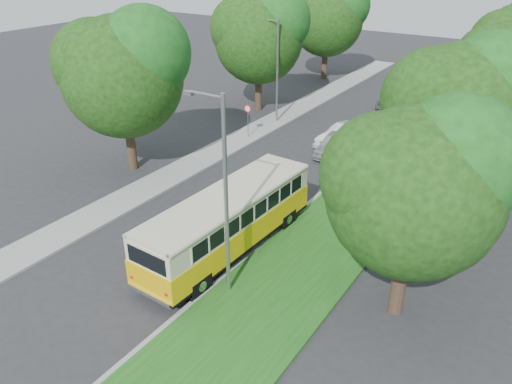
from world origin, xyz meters
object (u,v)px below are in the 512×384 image
Objects in this scene: car_blue at (392,118)px; car_silver at (334,144)px; lamppost_near at (224,193)px; car_grey at (397,100)px; vintage_bus at (228,223)px; car_white at (344,136)px; lamppost_far at (276,68)px.

car_silver is at bearing -92.78° from car_blue.
car_blue is at bearing 93.08° from lamppost_near.
car_blue is (1.33, 7.28, -0.06)m from car_silver.
car_silver is 0.76× the size of car_grey.
vintage_bus is (-1.62, 2.40, -2.94)m from lamppost_near.
car_blue is at bearing 92.12° from car_white.
vintage_bus is 1.84× the size of car_grey.
lamppost_far reaches higher than car_white.
lamppost_far reaches higher than vintage_bus.
car_blue is (7.70, 3.95, -3.49)m from lamppost_far.
lamppost_far is 7.39m from car_white.
car_grey is (-1.08, 4.15, 0.11)m from car_blue.
vintage_bus is 24.21m from car_grey.
vintage_bus reaches higher than car_grey.
lamppost_near is 17.37m from car_white.
car_white is at bearing 86.10° from car_silver.
lamppost_near is at bearing -79.34° from car_blue.
car_white is at bearing -96.05° from car_grey.
car_blue is at bearing 74.50° from car_silver.
vintage_bus is at bearing 123.95° from lamppost_near.
vintage_bus is 2.42× the size of car_silver.
lamppost_far is 1.72× the size of car_white.
car_grey is at bearing 50.76° from lamppost_far.
car_white is at bearing -95.98° from car_blue.
vintage_bus is at bearing -83.59° from car_blue.
car_silver is at bearing -95.65° from car_grey.
lamppost_near is at bearing -89.48° from car_grey.
car_grey is (6.61, 8.10, -3.39)m from lamppost_far.
lamppost_near reaches higher than car_grey.
car_grey reaches higher than car_white.
lamppost_near is 1.87× the size of car_blue.
car_grey reaches higher than car_silver.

